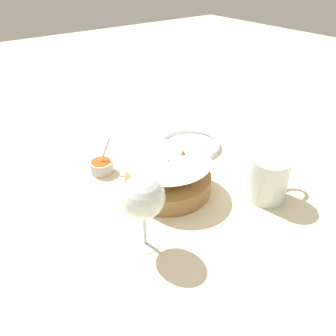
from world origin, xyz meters
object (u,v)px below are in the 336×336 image
(side_plate, at_px, (190,145))
(wine_glass, at_px, (143,199))
(food_basket, at_px, (168,176))
(sauce_cup, at_px, (101,166))
(beer_mug, at_px, (268,180))

(side_plate, bearing_deg, wine_glass, -143.15)
(food_basket, relative_size, sauce_cup, 2.28)
(wine_glass, bearing_deg, side_plate, 36.85)
(wine_glass, xyz_separation_m, beer_mug, (0.33, -0.05, -0.07))
(side_plate, bearing_deg, sauce_cup, 171.82)
(beer_mug, distance_m, side_plate, 0.31)
(food_basket, xyz_separation_m, wine_glass, (-0.15, -0.12, 0.08))
(beer_mug, relative_size, side_plate, 0.71)
(sauce_cup, bearing_deg, beer_mug, -51.58)
(sauce_cup, relative_size, wine_glass, 0.57)
(sauce_cup, distance_m, side_plate, 0.29)
(food_basket, relative_size, wine_glass, 1.30)
(wine_glass, height_order, beer_mug, wine_glass)
(food_basket, bearing_deg, sauce_cup, 119.19)
(wine_glass, bearing_deg, sauce_cup, 79.77)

